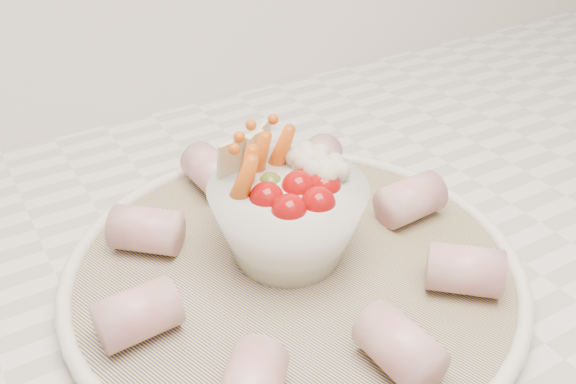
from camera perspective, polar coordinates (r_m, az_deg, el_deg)
serving_platter at (r=0.51m, az=0.53°, el=-7.00°), size 0.46×0.46×0.02m
veggie_bowl at (r=0.50m, az=0.01°, el=-1.87°), size 0.12×0.13×0.10m
cured_meat_rolls at (r=0.50m, az=0.41°, el=-5.04°), size 0.31×0.31×0.04m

